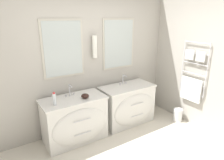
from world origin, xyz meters
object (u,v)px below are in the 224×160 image
at_px(waste_bin, 178,115).
at_px(toiletry_bottle, 54,99).
at_px(vanity_left, 75,120).
at_px(vanity_right, 128,104).
at_px(amenity_bowl, 85,96).

bearing_deg(waste_bin, toiletry_bottle, 169.14).
relative_size(toiletry_bottle, waste_bin, 0.79).
bearing_deg(vanity_left, waste_bin, -14.05).
relative_size(vanity_right, waste_bin, 4.07).
bearing_deg(vanity_left, vanity_right, 0.00).
xyz_separation_m(amenity_bowl, waste_bin, (1.88, -0.45, -0.68)).
relative_size(amenity_bowl, waste_bin, 0.50).
distance_m(vanity_left, toiletry_bottle, 0.59).
xyz_separation_m(toiletry_bottle, amenity_bowl, (0.51, -0.01, -0.06)).
height_order(vanity_right, waste_bin, vanity_right).
xyz_separation_m(vanity_left, toiletry_bottle, (-0.34, -0.06, 0.48)).
xyz_separation_m(vanity_right, toiletry_bottle, (-1.47, -0.06, 0.48)).
bearing_deg(vanity_left, toiletry_bottle, -170.76).
bearing_deg(toiletry_bottle, waste_bin, -10.86).
distance_m(amenity_bowl, waste_bin, 2.05).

